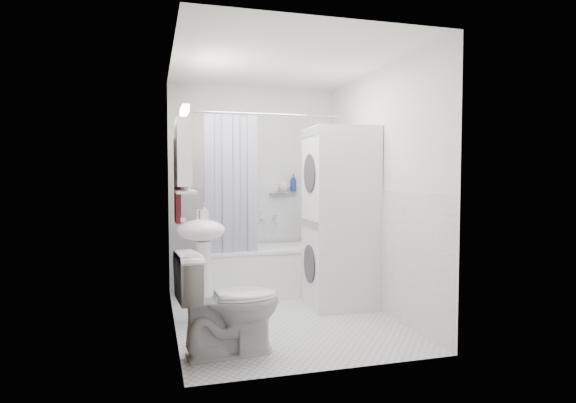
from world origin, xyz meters
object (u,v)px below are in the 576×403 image
object	(u,v)px
sink	(202,246)
washer_dryer	(340,217)
bathtub	(265,268)
toilet	(229,304)

from	to	relation	value
sink	washer_dryer	xyz separation A→B (m)	(1.43, 0.22, 0.21)
bathtub	sink	distance (m)	1.25
sink	washer_dryer	size ratio (longest dim) A/B	0.57
sink	toilet	xyz separation A→B (m)	(0.12, -0.84, -0.32)
sink	toilet	size ratio (longest dim) A/B	1.33
bathtub	toilet	bearing A→B (deg)	-111.37
toilet	bathtub	bearing A→B (deg)	-25.92
washer_dryer	sink	bearing A→B (deg)	-168.80
washer_dryer	toilet	world-z (taller)	washer_dryer
bathtub	toilet	distance (m)	1.85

